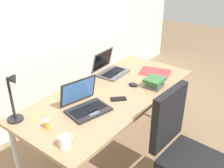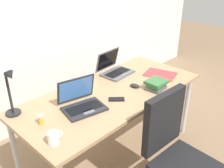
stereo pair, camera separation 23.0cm
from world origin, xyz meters
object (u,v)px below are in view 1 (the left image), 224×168
(laptop_front_left, at_px, (85,104))
(pill_bottle, at_px, (47,124))
(paper_folder_center, at_px, (155,72))
(coffee_mug, at_px, (65,142))
(desk_lamp, at_px, (14,99))
(laptop_center, at_px, (110,69))
(computer_mouse, at_px, (133,85))
(book_stack, at_px, (154,82))
(office_chair, at_px, (183,160))
(cell_phone, at_px, (118,99))

(laptop_front_left, distance_m, pill_bottle, 0.36)
(paper_folder_center, height_order, coffee_mug, coffee_mug)
(desk_lamp, distance_m, laptop_center, 1.13)
(desk_lamp, bearing_deg, computer_mouse, -20.01)
(book_stack, height_order, office_chair, office_chair)
(laptop_front_left, bearing_deg, desk_lamp, 146.64)
(laptop_center, bearing_deg, laptop_front_left, -157.75)
(laptop_front_left, height_order, cell_phone, laptop_front_left)
(cell_phone, xyz_separation_m, coffee_mug, (-0.71, -0.09, 0.04))
(office_chair, bearing_deg, desk_lamp, 125.80)
(book_stack, height_order, paper_folder_center, book_stack)
(desk_lamp, xyz_separation_m, paper_folder_center, (1.42, -0.38, -0.19))
(cell_phone, relative_size, book_stack, 0.66)
(pill_bottle, bearing_deg, laptop_center, 12.86)
(cell_phone, xyz_separation_m, office_chair, (0.02, -0.63, -0.35))
(laptop_center, distance_m, cell_phone, 0.56)
(book_stack, bearing_deg, laptop_front_left, 160.56)
(computer_mouse, relative_size, book_stack, 0.47)
(desk_lamp, bearing_deg, cell_phone, -29.13)
(pill_bottle, bearing_deg, paper_folder_center, -5.68)
(paper_folder_center, xyz_separation_m, office_chair, (-0.67, -0.66, -0.35))
(laptop_front_left, distance_m, book_stack, 0.74)
(cell_phone, distance_m, coffee_mug, 0.71)
(pill_bottle, height_order, coffee_mug, coffee_mug)
(paper_folder_center, bearing_deg, laptop_center, 129.60)
(pill_bottle, distance_m, paper_folder_center, 1.35)
(desk_lamp, height_order, office_chair, desk_lamp)
(pill_bottle, bearing_deg, desk_lamp, 107.92)
(desk_lamp, relative_size, computer_mouse, 4.17)
(desk_lamp, distance_m, pill_bottle, 0.30)
(computer_mouse, distance_m, cell_phone, 0.29)
(paper_folder_center, bearing_deg, laptop_front_left, 174.71)
(desk_lamp, relative_size, laptop_center, 1.17)
(coffee_mug, bearing_deg, paper_folder_center, 4.70)
(desk_lamp, bearing_deg, pill_bottle, -72.08)
(coffee_mug, bearing_deg, laptop_center, 23.87)
(cell_phone, bearing_deg, desk_lamp, 105.15)
(desk_lamp, distance_m, coffee_mug, 0.52)
(pill_bottle, relative_size, coffee_mug, 0.70)
(coffee_mug, bearing_deg, computer_mouse, 7.08)
(laptop_center, xyz_separation_m, book_stack, (0.01, -0.52, -0.00))
(computer_mouse, bearing_deg, book_stack, -67.69)
(laptop_front_left, relative_size, cell_phone, 2.80)
(cell_phone, distance_m, office_chair, 0.72)
(computer_mouse, xyz_separation_m, coffee_mug, (-1.00, -0.12, 0.03))
(coffee_mug, bearing_deg, book_stack, -1.96)
(book_stack, xyz_separation_m, coffee_mug, (-1.11, 0.04, -0.00))
(laptop_front_left, bearing_deg, computer_mouse, -8.17)
(laptop_center, height_order, office_chair, laptop_center)
(office_chair, bearing_deg, laptop_center, 70.25)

